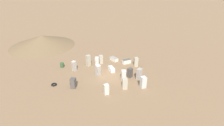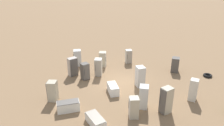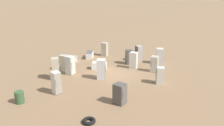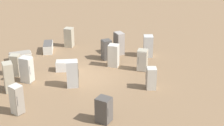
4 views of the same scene
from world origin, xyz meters
name	(u,v)px [view 2 (image 2 of 4)]	position (x,y,z in m)	size (l,w,h in m)	color
ground_plane	(120,82)	(0.00, 0.00, 0.00)	(1000.00, 1000.00, 0.00)	#846647
discarded_fridge_0	(53,91)	(-5.65, 1.71, 0.79)	(0.94, 0.94, 1.58)	#B2A88E
discarded_fridge_1	(113,89)	(-1.71, -0.74, 0.35)	(1.35, 1.59, 0.71)	white
discarded_fridge_2	(73,67)	(-2.05, 4.11, 0.86)	(0.86, 0.70, 1.73)	#A89E93
discarded_fridge_3	(140,76)	(0.69, -1.58, 0.89)	(0.91, 0.96, 1.78)	silver
discarded_fridge_4	(134,108)	(-3.00, -3.93, 0.75)	(0.86, 0.86, 1.51)	#B2A88E
discarded_fridge_5	(175,65)	(5.30, -2.26, 0.72)	(0.98, 0.94, 1.45)	#4C4742
discarded_fridge_6	(129,56)	(3.83, 2.34, 0.72)	(0.86, 0.86, 1.43)	beige
discarded_fridge_7	(193,90)	(1.77, -5.76, 0.86)	(0.75, 0.71, 1.73)	beige
discarded_fridge_8	(77,58)	(-0.36, 5.62, 0.83)	(1.00, 0.98, 1.66)	silver
discarded_fridge_9	(144,97)	(-1.63, -3.69, 0.87)	(0.95, 0.92, 1.73)	silver
discarded_fridge_10	(95,121)	(-5.29, -2.68, 0.30)	(1.15, 1.75, 0.60)	silver
discarded_fridge_11	(166,100)	(-1.05, -5.15, 0.96)	(0.86, 0.72, 1.93)	#B2A88E
discarded_fridge_12	(68,106)	(-5.63, -0.21, 0.36)	(1.69, 1.36, 0.73)	silver
discarded_fridge_13	(98,67)	(-0.40, 2.41, 0.82)	(0.96, 0.95, 1.64)	beige
discarded_fridge_14	(103,59)	(1.33, 3.67, 0.76)	(0.95, 0.95, 1.52)	#B2A88E
discarded_fridge_15	(85,71)	(-1.74, 2.71, 0.76)	(0.76, 0.77, 1.52)	#4C4742
scrap_tire	(208,75)	(6.49, -5.00, 0.11)	(0.81, 0.81, 0.21)	black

